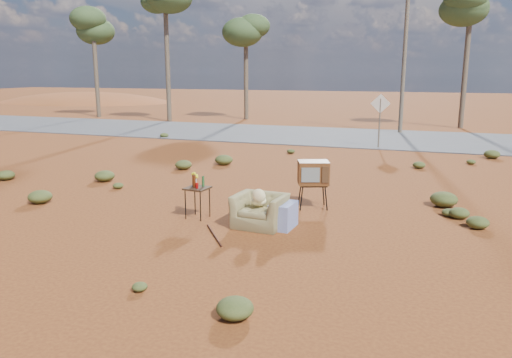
% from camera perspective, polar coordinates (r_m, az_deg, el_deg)
% --- Properties ---
extents(ground, '(140.00, 140.00, 0.00)m').
position_cam_1_polar(ground, '(9.84, -2.41, -6.00)').
color(ground, brown).
rests_on(ground, ground).
extents(highway, '(140.00, 7.00, 0.04)m').
position_cam_1_polar(highway, '(24.12, 10.97, 4.74)').
color(highway, '#565659').
rests_on(highway, ground).
extents(dirt_mound, '(26.00, 18.00, 2.00)m').
position_cam_1_polar(dirt_mound, '(54.33, -18.89, 8.35)').
color(dirt_mound, '#9B4B25').
rests_on(dirt_mound, ground).
extents(armchair, '(1.22, 0.76, 0.88)m').
position_cam_1_polar(armchair, '(10.02, 0.95, -3.21)').
color(armchair, olive).
rests_on(armchair, ground).
extents(tv_unit, '(0.82, 0.73, 1.09)m').
position_cam_1_polar(tv_unit, '(11.38, 6.56, 0.65)').
color(tv_unit, black).
rests_on(tv_unit, ground).
extents(side_table, '(0.51, 0.51, 0.95)m').
position_cam_1_polar(side_table, '(10.65, -6.80, -0.79)').
color(side_table, '#382314').
rests_on(side_table, ground).
extents(rusty_bar, '(0.79, 1.09, 0.04)m').
position_cam_1_polar(rusty_bar, '(9.59, -4.79, -6.41)').
color(rusty_bar, '#4C1F14').
rests_on(rusty_bar, ground).
extents(road_sign, '(0.78, 0.06, 2.19)m').
position_cam_1_polar(road_sign, '(20.82, 14.00, 7.54)').
color(road_sign, brown).
rests_on(road_sign, ground).
extents(eucalyptus_far_left, '(3.20, 3.20, 7.10)m').
position_cam_1_polar(eucalyptus_far_left, '(35.94, -18.13, 16.23)').
color(eucalyptus_far_left, brown).
rests_on(eucalyptus_far_left, ground).
extents(eucalyptus_left, '(3.20, 3.20, 8.10)m').
position_cam_1_polar(eucalyptus_left, '(31.94, -10.32, 18.96)').
color(eucalyptus_left, brown).
rests_on(eucalyptus_left, ground).
extents(eucalyptus_near_left, '(3.20, 3.20, 6.60)m').
position_cam_1_polar(eucalyptus_near_left, '(32.84, -1.17, 16.38)').
color(eucalyptus_near_left, brown).
rests_on(eucalyptus_near_left, ground).
extents(eucalyptus_center, '(3.20, 3.20, 7.60)m').
position_cam_1_polar(eucalyptus_center, '(29.89, 23.35, 17.73)').
color(eucalyptus_center, brown).
rests_on(eucalyptus_center, ground).
extents(utility_pole_center, '(1.40, 0.20, 8.00)m').
position_cam_1_polar(utility_pole_center, '(26.23, 16.66, 14.08)').
color(utility_pole_center, brown).
rests_on(utility_pole_center, ground).
extents(scrub_patch, '(17.49, 8.07, 0.33)m').
position_cam_1_polar(scrub_patch, '(14.08, 1.12, 0.19)').
color(scrub_patch, '#4C5123').
rests_on(scrub_patch, ground).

